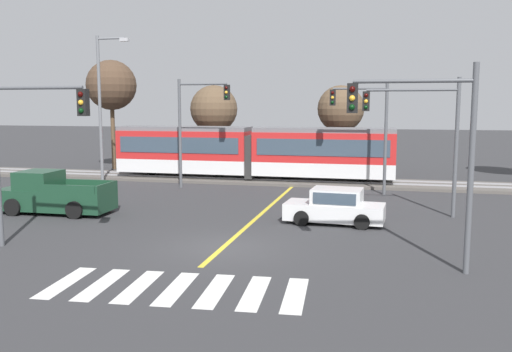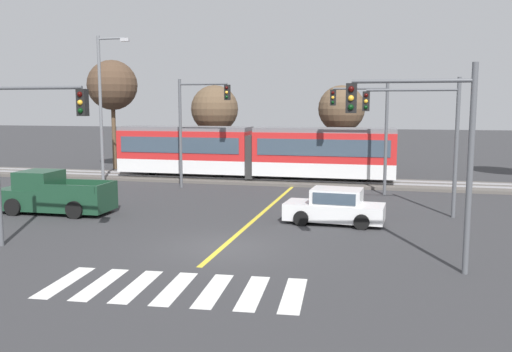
# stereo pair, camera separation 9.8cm
# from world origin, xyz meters

# --- Properties ---
(ground_plane) EXTENTS (200.00, 200.00, 0.00)m
(ground_plane) POSITION_xyz_m (0.00, 0.00, 0.00)
(ground_plane) COLOR #333335
(track_bed) EXTENTS (120.00, 4.00, 0.18)m
(track_bed) POSITION_xyz_m (0.00, 16.80, 0.09)
(track_bed) COLOR #56514C
(track_bed) RESTS_ON ground
(rail_near) EXTENTS (120.00, 0.08, 0.10)m
(rail_near) POSITION_xyz_m (0.00, 16.08, 0.23)
(rail_near) COLOR #939399
(rail_near) RESTS_ON track_bed
(rail_far) EXTENTS (120.00, 0.08, 0.10)m
(rail_far) POSITION_xyz_m (0.00, 17.52, 0.23)
(rail_far) COLOR #939399
(rail_far) RESTS_ON track_bed
(light_rail_tram) EXTENTS (18.50, 2.64, 3.43)m
(light_rail_tram) POSITION_xyz_m (-3.00, 16.79, 2.05)
(light_rail_tram) COLOR silver
(light_rail_tram) RESTS_ON track_bed
(crosswalk_stripe_0) EXTENTS (0.76, 2.83, 0.01)m
(crosswalk_stripe_0) POSITION_xyz_m (-3.29, -4.70, 0.00)
(crosswalk_stripe_0) COLOR silver
(crosswalk_stripe_0) RESTS_ON ground
(crosswalk_stripe_1) EXTENTS (0.76, 2.83, 0.01)m
(crosswalk_stripe_1) POSITION_xyz_m (-2.19, -4.62, 0.00)
(crosswalk_stripe_1) COLOR silver
(crosswalk_stripe_1) RESTS_ON ground
(crosswalk_stripe_2) EXTENTS (0.76, 2.83, 0.01)m
(crosswalk_stripe_2) POSITION_xyz_m (-1.10, -4.54, 0.00)
(crosswalk_stripe_2) COLOR silver
(crosswalk_stripe_2) RESTS_ON ground
(crosswalk_stripe_3) EXTENTS (0.76, 2.83, 0.01)m
(crosswalk_stripe_3) POSITION_xyz_m (0.00, -4.46, 0.00)
(crosswalk_stripe_3) COLOR silver
(crosswalk_stripe_3) RESTS_ON ground
(crosswalk_stripe_4) EXTENTS (0.76, 2.83, 0.01)m
(crosswalk_stripe_4) POSITION_xyz_m (1.10, -4.38, 0.00)
(crosswalk_stripe_4) COLOR silver
(crosswalk_stripe_4) RESTS_ON ground
(crosswalk_stripe_5) EXTENTS (0.76, 2.83, 0.01)m
(crosswalk_stripe_5) POSITION_xyz_m (2.19, -4.30, 0.00)
(crosswalk_stripe_5) COLOR silver
(crosswalk_stripe_5) RESTS_ON ground
(crosswalk_stripe_6) EXTENTS (0.76, 2.83, 0.01)m
(crosswalk_stripe_6) POSITION_xyz_m (3.29, -4.22, 0.00)
(crosswalk_stripe_6) COLOR silver
(crosswalk_stripe_6) RESTS_ON ground
(lane_centre_line) EXTENTS (0.20, 17.26, 0.01)m
(lane_centre_line) POSITION_xyz_m (0.00, 6.17, 0.00)
(lane_centre_line) COLOR gold
(lane_centre_line) RESTS_ON ground
(sedan_crossing) EXTENTS (4.30, 2.12, 1.52)m
(sedan_crossing) POSITION_xyz_m (3.53, 4.94, 0.70)
(sedan_crossing) COLOR silver
(sedan_crossing) RESTS_ON ground
(pickup_truck) EXTENTS (5.43, 2.31, 1.98)m
(pickup_truck) POSITION_xyz_m (-9.60, 4.19, 0.84)
(pickup_truck) COLOR #193D28
(pickup_truck) RESTS_ON ground
(traffic_light_mid_right) EXTENTS (4.25, 0.38, 6.28)m
(traffic_light_mid_right) POSITION_xyz_m (7.23, 7.48, 4.12)
(traffic_light_mid_right) COLOR #515459
(traffic_light_mid_right) RESTS_ON ground
(traffic_light_near_right) EXTENTS (3.75, 0.38, 6.28)m
(traffic_light_near_right) POSITION_xyz_m (6.79, -1.18, 4.11)
(traffic_light_near_right) COLOR #515459
(traffic_light_near_right) RESTS_ON ground
(traffic_light_far_right) EXTENTS (3.25, 0.38, 6.31)m
(traffic_light_far_right) POSITION_xyz_m (4.54, 13.21, 4.17)
(traffic_light_far_right) COLOR #515459
(traffic_light_far_right) RESTS_ON ground
(traffic_light_near_left) EXTENTS (3.75, 0.38, 5.95)m
(traffic_light_near_left) POSITION_xyz_m (-6.58, -1.62, 3.99)
(traffic_light_near_left) COLOR #515459
(traffic_light_near_left) RESTS_ON ground
(traffic_light_far_left) EXTENTS (3.25, 0.38, 6.61)m
(traffic_light_far_left) POSITION_xyz_m (-5.63, 13.06, 4.35)
(traffic_light_far_left) COLOR #515459
(traffic_light_far_left) RESTS_ON ground
(street_lamp_west) EXTENTS (2.26, 0.28, 9.43)m
(street_lamp_west) POSITION_xyz_m (-12.25, 13.91, 5.31)
(street_lamp_west) COLOR slate
(street_lamp_west) RESTS_ON ground
(bare_tree_far_west) EXTENTS (3.87, 3.87, 8.54)m
(bare_tree_far_west) POSITION_xyz_m (-15.30, 20.90, 6.56)
(bare_tree_far_west) COLOR brown
(bare_tree_far_west) RESTS_ON ground
(bare_tree_west) EXTENTS (3.59, 3.59, 6.56)m
(bare_tree_west) POSITION_xyz_m (-7.20, 21.63, 4.74)
(bare_tree_west) COLOR brown
(bare_tree_west) RESTS_ON ground
(bare_tree_east) EXTENTS (3.37, 3.37, 6.48)m
(bare_tree_east) POSITION_xyz_m (2.38, 21.72, 4.76)
(bare_tree_east) COLOR brown
(bare_tree_east) RESTS_ON ground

